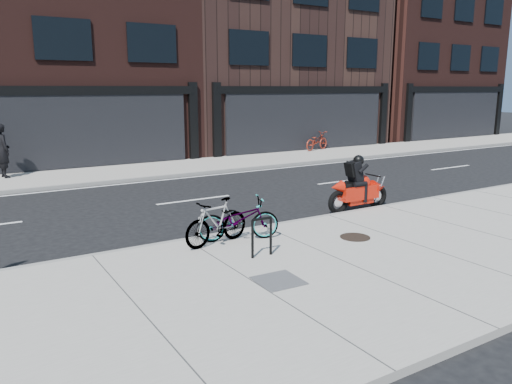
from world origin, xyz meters
TOP-DOWN VIEW (x-y plane):
  - ground at (0.00, 0.00)m, footprint 120.00×120.00m
  - sidewalk_near at (0.00, -5.00)m, footprint 60.00×6.00m
  - sidewalk_far at (0.00, 7.75)m, footprint 60.00×3.50m
  - building_center at (-2.00, 14.50)m, footprint 12.00×10.00m
  - building_mideast at (10.00, 14.50)m, footprint 12.00×10.00m
  - building_east at (22.00, 14.50)m, footprint 10.00×10.00m
  - bike_rack at (-1.18, -3.77)m, footprint 0.47×0.06m
  - bicycle_front at (-1.05, -2.60)m, footprint 1.88×1.12m
  - bicycle_rear at (-1.58, -2.62)m, footprint 1.67×0.77m
  - motorcycle at (3.43, -1.60)m, footprint 2.11×0.46m
  - pedestrian at (-4.57, 8.54)m, footprint 0.64×0.81m
  - bicycle_far at (10.24, 9.00)m, footprint 1.94×1.16m
  - manhole_cover at (1.23, -3.79)m, footprint 0.68×0.68m
  - utility_grate at (-1.62, -5.00)m, footprint 0.78×0.78m

SIDE VIEW (x-z plane):
  - ground at x=0.00m, z-range 0.00..0.00m
  - sidewalk_near at x=0.00m, z-range 0.00..0.13m
  - sidewalk_far at x=0.00m, z-range 0.00..0.13m
  - manhole_cover at x=1.23m, z-range 0.13..0.15m
  - utility_grate at x=-1.62m, z-range 0.13..0.15m
  - bike_rack at x=-1.18m, z-range 0.20..0.98m
  - bicycle_front at x=-1.05m, z-range 0.13..1.06m
  - bicycle_far at x=10.24m, z-range 0.13..1.09m
  - bicycle_rear at x=-1.58m, z-range 0.13..1.10m
  - motorcycle at x=3.43m, z-range -0.15..1.43m
  - pedestrian at x=-4.57m, z-range 0.13..2.10m
  - building_mideast at x=10.00m, z-range 0.00..12.50m
  - building_east at x=22.00m, z-range 0.00..13.00m
  - building_center at x=-2.00m, z-range 0.00..14.50m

